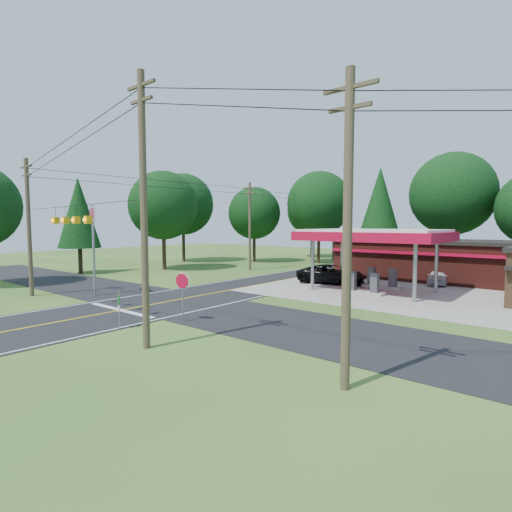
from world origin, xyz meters
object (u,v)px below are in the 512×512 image
Objects in this scene: sedan_car at (438,277)px; octagonal_stop_sign at (182,285)px; gas_canopy at (374,237)px; suv_car at (331,274)px; big_stop_sign at (93,229)px.

sedan_car is 23.92m from octagonal_stop_sign.
suv_car is at bearing 161.57° from gas_canopy.
sedan_car is at bearing 50.56° from big_stop_sign.
octagonal_stop_sign is at bearing -103.64° from gas_canopy.
suv_car is at bearing 92.01° from octagonal_stop_sign.
octagonal_stop_sign is at bearing -5.17° from big_stop_sign.
octagonal_stop_sign is at bearing 171.47° from suv_car.
suv_car is 2.23× the size of octagonal_stop_sign.
big_stop_sign is at bearing -140.08° from sedan_car.
suv_car is 19.98m from big_stop_sign.
sedan_car is at bearing -65.00° from suv_car.
gas_canopy is 1.59× the size of big_stop_sign.
suv_car is 1.54× the size of sedan_car.
big_stop_sign is at bearing 137.04° from suv_car.
big_stop_sign reaches higher than suv_car.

